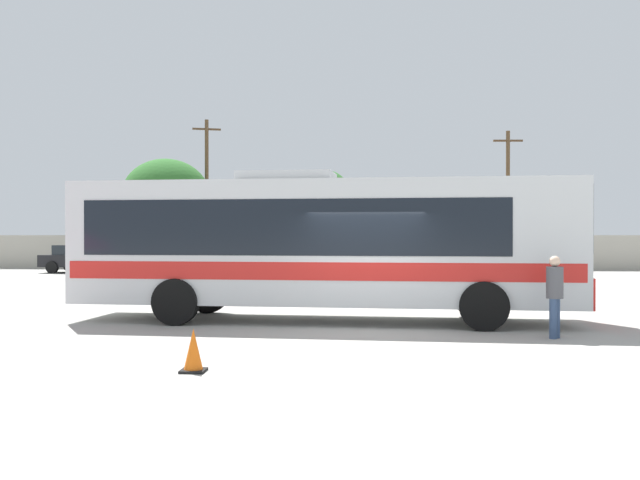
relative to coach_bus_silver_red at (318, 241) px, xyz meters
The scene contains 11 objects.
ground_plane 8.89m from the coach_bus_silver_red, 82.71° to the left, with size 300.00×300.00×0.00m, color #A3A099.
perimeter_wall 24.27m from the coach_bus_silver_red, 87.39° to the left, with size 80.00×0.30×1.99m, color #9E998C.
coach_bus_silver_red is the anchor object (origin of this frame).
attendant_by_bus_door 5.47m from the coach_bus_silver_red, 27.34° to the right, with size 0.45×0.45×1.60m.
parked_car_leftmost_black 24.21m from the coach_bus_silver_red, 124.88° to the left, with size 4.56×2.29×1.47m.
parked_car_second_grey 21.26m from the coach_bus_silver_red, 111.19° to the left, with size 4.22×2.19×1.43m.
utility_pole_near 29.39m from the coach_bus_silver_red, 108.07° to the left, with size 1.76×0.65×9.35m.
utility_pole_far 29.13m from the coach_bus_silver_red, 70.34° to the left, with size 1.80×0.24×8.38m.
roadside_tree_left 29.96m from the coach_bus_silver_red, 112.91° to the left, with size 5.50×5.50×6.84m.
roadside_tree_midleft 29.40m from the coach_bus_silver_red, 93.50° to the left, with size 3.72×3.72×6.27m.
traffic_cone_on_apron 6.57m from the coach_bus_silver_red, 102.63° to the right, with size 0.36×0.36×0.64m.
Camera 1 is at (0.05, -14.97, 2.01)m, focal length 39.40 mm.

